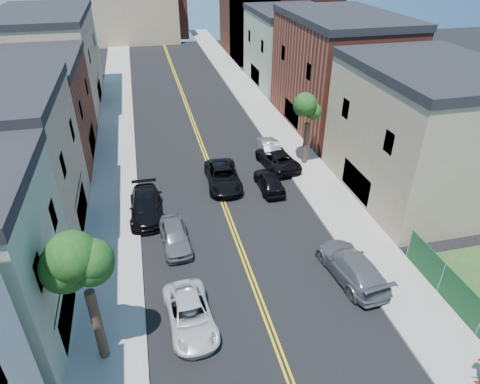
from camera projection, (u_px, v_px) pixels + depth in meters
sidewalk_left at (114, 134)px, 41.03m from camera, size 3.20×100.00×0.15m
sidewalk_right at (270, 120)px, 44.15m from camera, size 3.20×100.00×0.15m
curb_left at (133, 132)px, 41.37m from camera, size 0.30×100.00×0.15m
curb_right at (254, 121)px, 43.81m from camera, size 0.30×100.00×0.15m
bldg_left_brick at (29, 116)px, 34.45m from camera, size 9.00×12.00×8.00m
bldg_left_tan_far at (51, 63)px, 45.67m from camera, size 9.00×16.00×9.50m
bldg_right_tan at (420, 136)px, 29.78m from camera, size 9.00×12.00×9.00m
bldg_right_brick at (337, 74)px, 41.13m from camera, size 9.00×14.00×10.00m
bldg_right_palegrn at (290, 50)px, 53.13m from camera, size 9.00×12.00×8.50m
church at (273, 6)px, 64.52m from camera, size 16.20×14.20×22.60m
backdrop_left at (136, 6)px, 73.54m from camera, size 14.00×8.00×12.00m
backdrop_center at (158, 8)px, 78.17m from camera, size 10.00×8.00×10.00m
tree_left_mid at (78, 245)px, 16.07m from camera, size 5.20×5.20×9.29m
tree_right_far at (310, 98)px, 32.90m from camera, size 4.40×4.40×8.03m
white_pickup at (190, 315)px, 20.78m from camera, size 2.48×4.85×1.31m
grey_car_left at (175, 236)px, 26.10m from camera, size 1.88×4.25×1.42m
black_car_left at (145, 206)px, 28.94m from camera, size 2.23×5.20×1.49m
grey_car_right at (352, 266)px, 23.65m from camera, size 2.75×5.58×1.56m
black_car_right at (269, 181)px, 31.96m from camera, size 1.66×4.11×1.40m
silver_car_right at (269, 147)px, 37.08m from camera, size 1.75×4.31×1.39m
dark_car_right_far at (277, 159)px, 35.12m from camera, size 2.95×5.44×1.45m
black_suv_lane at (223, 177)px, 32.47m from camera, size 2.73×5.45×1.48m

